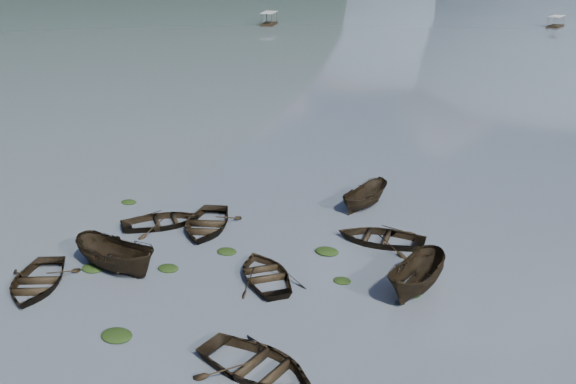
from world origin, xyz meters
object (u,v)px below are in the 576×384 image
at_px(rowboat_0, 37,287).
at_px(pontoon_centre, 555,27).
at_px(pontoon_left, 269,25).
at_px(rowboat_3, 266,279).

xyz_separation_m(rowboat_0, pontoon_centre, (9.85, 118.83, 0.00)).
bearing_deg(rowboat_0, pontoon_left, 83.79).
distance_m(rowboat_0, pontoon_left, 105.19).
bearing_deg(pontoon_centre, pontoon_left, -147.88).
relative_size(rowboat_3, pontoon_left, 0.70).
height_order(rowboat_0, pontoon_centre, pontoon_centre).
bearing_deg(pontoon_left, rowboat_3, -79.12).
distance_m(rowboat_0, rowboat_3, 10.24).
distance_m(rowboat_0, pontoon_centre, 119.24).
height_order(rowboat_3, pontoon_left, pontoon_left).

